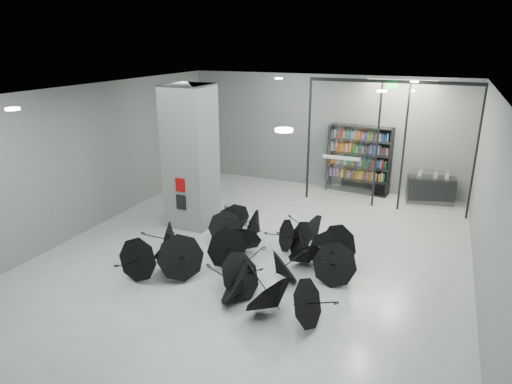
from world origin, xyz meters
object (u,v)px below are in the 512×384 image
at_px(bookshelf, 359,160).
at_px(umbrella_cluster, 255,259).
at_px(column, 191,157).
at_px(shop_counter, 430,190).

relative_size(bookshelf, umbrella_cluster, 0.46).
distance_m(bookshelf, umbrella_cluster, 6.88).
distance_m(column, umbrella_cluster, 3.84).
relative_size(column, shop_counter, 2.74).
relative_size(bookshelf, shop_counter, 1.61).
xyz_separation_m(column, shop_counter, (6.30, 4.54, -1.56)).
bearing_deg(bookshelf, umbrella_cluster, -91.91).
bearing_deg(column, shop_counter, 35.79).
bearing_deg(shop_counter, bookshelf, 164.50).
xyz_separation_m(bookshelf, umbrella_cluster, (-1.06, -6.75, -0.87)).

